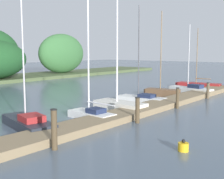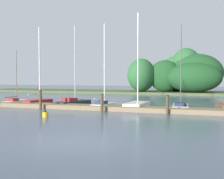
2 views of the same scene
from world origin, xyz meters
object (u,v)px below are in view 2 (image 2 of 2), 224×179
(mooring_piling_1, at_px, (40,100))
(mooring_piling_2, at_px, (102,103))
(sailboat_1, at_px, (39,100))
(channel_buoy_0, at_px, (45,114))
(sailboat_2, at_px, (74,102))
(sailboat_0, at_px, (16,101))
(sailboat_5, at_px, (180,106))
(sailboat_4, at_px, (137,104))
(sailboat_3, at_px, (104,104))
(mooring_piling_3, at_px, (167,105))

(mooring_piling_1, xyz_separation_m, mooring_piling_2, (5.54, -0.06, -0.11))
(sailboat_1, bearing_deg, channel_buoy_0, -131.43)
(sailboat_2, bearing_deg, mooring_piling_2, -116.82)
(mooring_piling_1, bearing_deg, sailboat_0, 148.48)
(sailboat_5, height_order, mooring_piling_2, sailboat_5)
(sailboat_2, xyz_separation_m, sailboat_4, (6.34, -0.72, 0.06))
(sailboat_3, relative_size, sailboat_5, 1.05)
(sailboat_4, height_order, mooring_piling_2, sailboat_4)
(sailboat_4, bearing_deg, mooring_piling_3, -130.42)
(sailboat_2, distance_m, mooring_piling_3, 9.81)
(mooring_piling_1, distance_m, channel_buoy_0, 4.93)
(sailboat_4, distance_m, channel_buoy_0, 8.22)
(sailboat_1, relative_size, sailboat_5, 1.07)
(sailboat_3, relative_size, mooring_piling_3, 5.35)
(mooring_piling_1, distance_m, mooring_piling_3, 10.50)
(mooring_piling_1, relative_size, mooring_piling_3, 1.16)
(sailboat_2, xyz_separation_m, mooring_piling_2, (4.23, -3.63, 0.35))
(sailboat_5, bearing_deg, sailboat_3, 94.39)
(sailboat_5, relative_size, mooring_piling_1, 4.39)
(sailboat_0, xyz_separation_m, mooring_piling_1, (4.79, -2.94, 0.51))
(sailboat_3, bearing_deg, sailboat_0, 91.47)
(channel_buoy_0, bearing_deg, mooring_piling_3, 28.26)
(sailboat_5, bearing_deg, sailboat_1, 88.09)
(sailboat_3, distance_m, sailboat_5, 6.49)
(sailboat_0, xyz_separation_m, mooring_piling_3, (15.29, -2.79, 0.40))
(sailboat_5, xyz_separation_m, channel_buoy_0, (-8.19, -7.38, -0.12))
(sailboat_2, xyz_separation_m, channel_buoy_0, (1.65, -7.47, -0.16))
(sailboat_0, distance_m, mooring_piling_3, 15.54)
(sailboat_2, relative_size, sailboat_5, 1.09)
(sailboat_1, relative_size, mooring_piling_3, 5.44)
(sailboat_3, height_order, mooring_piling_1, sailboat_3)
(sailboat_2, bearing_deg, sailboat_5, -76.71)
(sailboat_1, relative_size, sailboat_2, 0.98)
(sailboat_0, relative_size, mooring_piling_3, 3.94)
(mooring_piling_1, bearing_deg, mooring_piling_3, 0.84)
(mooring_piling_1, bearing_deg, sailboat_5, 17.36)
(sailboat_0, relative_size, mooring_piling_2, 3.95)
(sailboat_1, bearing_deg, sailboat_3, -81.51)
(sailboat_2, height_order, mooring_piling_1, sailboat_2)
(sailboat_4, bearing_deg, sailboat_1, 92.25)
(sailboat_1, bearing_deg, sailboat_4, -78.45)
(sailboat_3, relative_size, mooring_piling_2, 5.36)
(sailboat_0, distance_m, sailboat_3, 9.53)
(mooring_piling_1, bearing_deg, sailboat_2, 69.95)
(sailboat_4, bearing_deg, channel_buoy_0, 148.15)
(mooring_piling_2, xyz_separation_m, mooring_piling_3, (4.96, 0.21, 0.00))
(mooring_piling_1, height_order, mooring_piling_2, mooring_piling_1)
(mooring_piling_2, relative_size, channel_buoy_0, 2.96)
(sailboat_4, bearing_deg, mooring_piling_2, 147.04)
(sailboat_0, distance_m, mooring_piling_2, 10.76)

